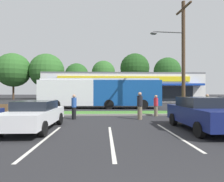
% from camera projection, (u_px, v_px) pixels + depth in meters
% --- Properties ---
extents(grass_median, '(56.00, 2.20, 0.12)m').
position_uv_depth(grass_median, '(114.00, 113.00, 15.16)').
color(grass_median, '#427A2D').
rests_on(grass_median, ground_plane).
extents(curb_lip, '(56.00, 0.24, 0.12)m').
position_uv_depth(curb_lip, '(115.00, 115.00, 13.94)').
color(curb_lip, gray).
rests_on(curb_lip, ground_plane).
extents(parking_stripe_1, '(0.12, 4.80, 0.01)m').
position_uv_depth(parking_stripe_1, '(45.00, 139.00, 6.96)').
color(parking_stripe_1, silver).
rests_on(parking_stripe_1, ground_plane).
extents(parking_stripe_2, '(0.12, 4.80, 0.01)m').
position_uv_depth(parking_stripe_2, '(111.00, 139.00, 6.98)').
color(parking_stripe_2, silver).
rests_on(parking_stripe_2, ground_plane).
extents(parking_stripe_3, '(0.12, 4.80, 0.01)m').
position_uv_depth(parking_stripe_3, '(174.00, 134.00, 7.75)').
color(parking_stripe_3, silver).
rests_on(parking_stripe_3, ground_plane).
extents(storefront_building, '(28.40, 12.71, 5.22)m').
position_uv_depth(storefront_building, '(121.00, 88.00, 36.93)').
color(storefront_building, silver).
rests_on(storefront_building, ground_plane).
extents(tree_far_left, '(7.95, 7.95, 10.94)m').
position_uv_depth(tree_far_left, '(13.00, 70.00, 43.46)').
color(tree_far_left, '#473323').
rests_on(tree_far_left, ground_plane).
extents(tree_left, '(8.36, 8.36, 11.11)m').
position_uv_depth(tree_left, '(47.00, 71.00, 44.84)').
color(tree_left, '#473323').
rests_on(tree_left, ground_plane).
extents(tree_mid_left, '(5.62, 5.62, 8.68)m').
position_uv_depth(tree_mid_left, '(77.00, 75.00, 44.12)').
color(tree_mid_left, '#473323').
rests_on(tree_mid_left, ground_plane).
extents(tree_mid, '(5.85, 5.85, 9.59)m').
position_uv_depth(tree_mid, '(103.00, 73.00, 45.83)').
color(tree_mid, '#473323').
rests_on(tree_mid, ground_plane).
extents(tree_mid_right, '(7.54, 7.54, 11.77)m').
position_uv_depth(tree_mid_right, '(135.00, 68.00, 47.65)').
color(tree_mid_right, '#473323').
rests_on(tree_mid_right, ground_plane).
extents(tree_right, '(6.48, 6.48, 10.15)m').
position_uv_depth(tree_right, '(167.00, 71.00, 44.58)').
color(tree_right, '#473323').
rests_on(tree_right, ground_plane).
extents(utility_pole, '(3.03, 2.40, 9.43)m').
position_uv_depth(utility_pole, '(182.00, 53.00, 15.40)').
color(utility_pole, '#4C3826').
rests_on(utility_pole, ground_plane).
extents(city_bus, '(13.11, 2.96, 3.25)m').
position_uv_depth(city_bus, '(100.00, 92.00, 20.22)').
color(city_bus, '#144793').
rests_on(city_bus, ground_plane).
extents(car_2, '(4.47, 1.93, 1.53)m').
position_uv_depth(car_2, '(76.00, 99.00, 25.65)').
color(car_2, slate).
rests_on(car_2, ground_plane).
extents(car_4, '(1.96, 4.41, 1.37)m').
position_uv_depth(car_4, '(35.00, 115.00, 8.76)').
color(car_4, silver).
rests_on(car_4, ground_plane).
extents(car_5, '(1.94, 4.37, 1.55)m').
position_uv_depth(car_5, '(202.00, 113.00, 8.62)').
color(car_5, navy).
rests_on(car_5, ground_plane).
extents(pedestrian_near_bench, '(0.33, 0.33, 1.65)m').
position_uv_depth(pedestrian_near_bench, '(207.00, 106.00, 12.71)').
color(pedestrian_near_bench, black).
rests_on(pedestrian_near_bench, ground_plane).
extents(pedestrian_by_pole, '(0.32, 0.32, 1.57)m').
position_uv_depth(pedestrian_by_pole, '(156.00, 106.00, 13.63)').
color(pedestrian_by_pole, '#726651').
rests_on(pedestrian_by_pole, ground_plane).
extents(pedestrian_mid, '(0.36, 0.36, 1.79)m').
position_uv_depth(pedestrian_mid, '(140.00, 106.00, 12.01)').
color(pedestrian_mid, '#726651').
rests_on(pedestrian_mid, ground_plane).
extents(pedestrian_far, '(0.33, 0.33, 1.64)m').
position_uv_depth(pedestrian_far, '(74.00, 107.00, 12.09)').
color(pedestrian_far, black).
rests_on(pedestrian_far, ground_plane).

